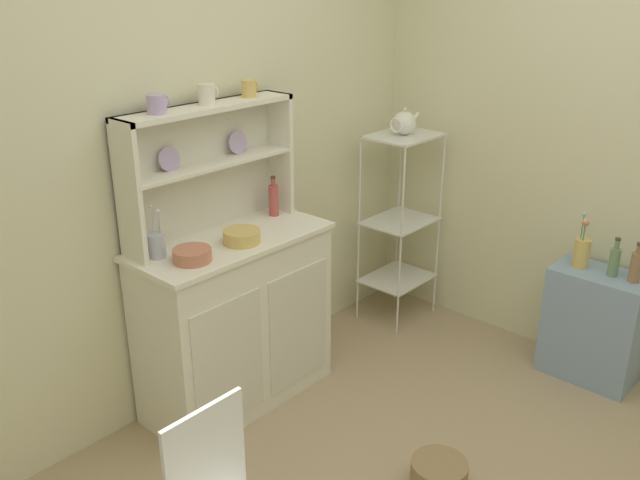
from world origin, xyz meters
TOP-DOWN VIEW (x-y plane):
  - wall_back at (0.00, 1.62)m, footprint 3.84×0.05m
  - hutch_cabinet at (0.03, 1.37)m, footprint 0.99×0.45m
  - hutch_shelf_unit at (0.03, 1.53)m, footprint 0.92×0.18m
  - bakers_rack at (1.30, 1.30)m, footprint 0.42×0.33m
  - side_shelf_blue at (1.44, 0.11)m, footprint 0.28×0.48m
  - floor_basket at (0.14, 0.23)m, footprint 0.24×0.24m
  - cup_lilac_0 at (-0.24, 1.49)m, footprint 0.10×0.08m
  - cup_cream_1 at (0.03, 1.49)m, footprint 0.09×0.08m
  - cup_gold_2 at (0.29, 1.49)m, footprint 0.08×0.07m
  - bowl_mixing_large at (-0.26, 1.29)m, footprint 0.17×0.17m
  - bowl_floral_medium at (0.03, 1.29)m, footprint 0.17×0.17m
  - jam_bottle at (0.39, 1.45)m, footprint 0.05×0.05m
  - utensil_jar at (-0.34, 1.45)m, footprint 0.08×0.08m
  - porcelain_teapot at (1.30, 1.30)m, footprint 0.23×0.14m
  - flower_vase at (1.44, 0.23)m, footprint 0.08×0.08m
  - oil_bottle at (1.44, 0.07)m, footprint 0.05×0.05m
  - vinegar_bottle at (1.44, -0.04)m, footprint 0.06×0.06m

SIDE VIEW (x-z plane):
  - floor_basket at x=0.14m, z-range 0.00..0.14m
  - side_shelf_blue at x=1.44m, z-range 0.00..0.61m
  - hutch_cabinet at x=0.03m, z-range 0.01..0.90m
  - oil_bottle at x=1.44m, z-range 0.59..0.80m
  - vinegar_bottle at x=1.44m, z-range 0.59..0.80m
  - bakers_rack at x=1.30m, z-range 0.12..1.29m
  - flower_vase at x=1.44m, z-range 0.55..0.86m
  - bowl_mixing_large at x=-0.26m, z-range 0.89..0.94m
  - bowl_floral_medium at x=0.03m, z-range 0.89..0.95m
  - utensil_jar at x=-0.34m, z-range 0.83..1.06m
  - jam_bottle at x=0.39m, z-range 0.87..1.08m
  - porcelain_teapot at x=1.30m, z-range 1.17..1.32m
  - wall_back at x=0.00m, z-range 0.00..2.50m
  - hutch_shelf_unit at x=0.03m, z-range 0.94..1.56m
  - cup_lilac_0 at x=-0.24m, z-range 1.50..1.59m
  - cup_gold_2 at x=0.29m, z-range 1.50..1.59m
  - cup_cream_1 at x=0.03m, z-range 1.50..1.60m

